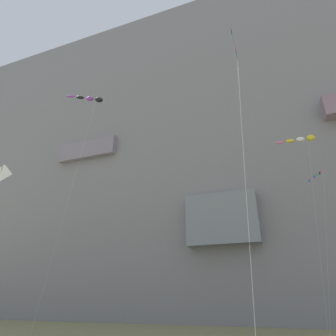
{
  "coord_description": "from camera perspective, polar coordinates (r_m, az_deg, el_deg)",
  "views": [
    {
      "loc": [
        8.49,
        -6.37,
        3.8
      ],
      "look_at": [
        -2.12,
        22.27,
        17.82
      ],
      "focal_mm": 30.77,
      "sensor_mm": 36.0,
      "label": 1
    }
  ],
  "objects": [
    {
      "name": "kite_windsock_mid_left",
      "position": [
        50.02,
        -15.12,
        13.05
      ],
      "size": [
        5.33,
        4.08,
        34.14
      ],
      "color": "black",
      "rests_on": "ground"
    },
    {
      "name": "kite_windsock_high_left",
      "position": [
        46.04,
        24.89,
        5.17
      ],
      "size": [
        5.45,
        4.14,
        25.46
      ],
      "color": "yellow",
      "rests_on": "ground"
    },
    {
      "name": "cliff_face",
      "position": [
        73.74,
        11.22,
        4.56
      ],
      "size": [
        180.0,
        27.38,
        78.51
      ],
      "color": "gray",
      "rests_on": "ground"
    },
    {
      "name": "kite_banner_far_left",
      "position": [
        42.03,
        27.48,
        -3.81
      ],
      "size": [
        3.32,
        4.2,
        19.01
      ],
      "color": "black",
      "rests_on": "ground"
    },
    {
      "name": "kite_banner_near_cliff",
      "position": [
        22.92,
        13.24,
        20.1
      ],
      "size": [
        0.46,
        7.42,
        21.94
      ],
      "color": "black",
      "rests_on": "ground"
    }
  ]
}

